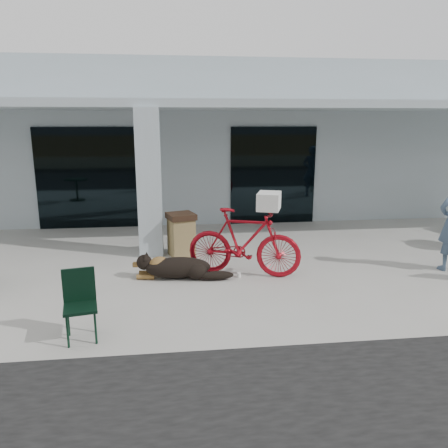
{
  "coord_description": "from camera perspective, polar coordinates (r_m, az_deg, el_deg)",
  "views": [
    {
      "loc": [
        -1.01,
        -7.01,
        2.84
      ],
      "look_at": [
        -0.09,
        0.75,
        1.0
      ],
      "focal_mm": 35.0,
      "sensor_mm": 36.0,
      "label": 1
    }
  ],
  "objects": [
    {
      "name": "ground",
      "position": [
        7.63,
        1.34,
        -8.61
      ],
      "size": [
        80.0,
        80.0,
        0.0
      ],
      "primitive_type": "plane",
      "color": "#ABA9A1",
      "rests_on": "ground"
    },
    {
      "name": "column",
      "position": [
        9.41,
        -9.74,
        5.25
      ],
      "size": [
        0.5,
        0.5,
        3.12
      ],
      "primitive_type": "cube",
      "color": "#A0B0B5",
      "rests_on": "ground"
    },
    {
      "name": "trash_receptacle",
      "position": [
        9.43,
        -5.59,
        -1.38
      ],
      "size": [
        0.69,
        0.69,
        0.93
      ],
      "primitive_type": null,
      "rotation": [
        0.0,
        0.0,
        0.31
      ],
      "color": "olive",
      "rests_on": "ground"
    },
    {
      "name": "cafe_chair_near",
      "position": [
        6.12,
        -18.27,
        -10.22
      ],
      "size": [
        0.51,
        0.54,
        0.94
      ],
      "primitive_type": null,
      "rotation": [
        0.0,
        0.0,
        0.19
      ],
      "color": "black",
      "rests_on": "ground"
    },
    {
      "name": "laundry_basket",
      "position": [
        7.92,
        5.89,
        2.99
      ],
      "size": [
        0.54,
        0.63,
        0.31
      ],
      "primitive_type": "cube",
      "rotation": [
        0.0,
        0.0,
        1.23
      ],
      "color": "white",
      "rests_on": "bicycle"
    },
    {
      "name": "storefront_glass_left",
      "position": [
        12.28,
        -17.09,
        5.71
      ],
      "size": [
        2.8,
        0.06,
        2.7
      ],
      "primitive_type": "cube",
      "color": "black",
      "rests_on": "ground"
    },
    {
      "name": "bicycle",
      "position": [
        8.16,
        2.62,
        -2.39
      ],
      "size": [
        2.21,
        1.28,
        1.28
      ],
      "primitive_type": "imported",
      "rotation": [
        0.0,
        0.0,
        1.23
      ],
      "color": "maroon",
      "rests_on": "ground"
    },
    {
      "name": "dog",
      "position": [
        8.14,
        -6.01,
        -5.53
      ],
      "size": [
        1.43,
        0.65,
        0.46
      ],
      "primitive_type": null,
      "rotation": [
        0.0,
        0.0,
        -0.14
      ],
      "color": "black",
      "rests_on": "ground"
    },
    {
      "name": "overhang",
      "position": [
        10.66,
        -1.39,
        15.25
      ],
      "size": [
        22.0,
        2.8,
        0.18
      ],
      "primitive_type": "cube",
      "color": "#A0B0B5",
      "rests_on": "column"
    },
    {
      "name": "building",
      "position": [
        15.55,
        -3.11,
        11.08
      ],
      "size": [
        22.0,
        7.0,
        4.5
      ],
      "primitive_type": "cube",
      "color": "#A0B0B5",
      "rests_on": "ground"
    },
    {
      "name": "cup_near_dog",
      "position": [
        8.2,
        1.95,
        -6.68
      ],
      "size": [
        0.09,
        0.09,
        0.09
      ],
      "primitive_type": "cylinder",
      "rotation": [
        0.0,
        0.0,
        0.35
      ],
      "color": "white",
      "rests_on": "ground"
    },
    {
      "name": "storefront_glass_right",
      "position": [
        12.4,
        6.4,
        6.28
      ],
      "size": [
        2.4,
        0.06,
        2.7
      ],
      "primitive_type": "cube",
      "color": "black",
      "rests_on": "ground"
    }
  ]
}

